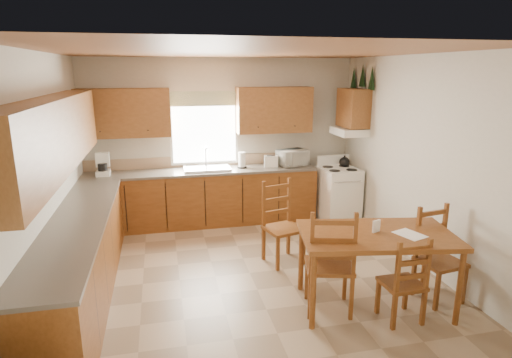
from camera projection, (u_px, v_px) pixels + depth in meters
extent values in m
plane|color=#998162|center=(250.00, 273.00, 5.43)|extent=(4.50, 4.50, 0.00)
plane|color=brown|center=(249.00, 52.00, 4.76)|extent=(4.50, 4.50, 0.00)
plane|color=beige|center=(46.00, 180.00, 4.62)|extent=(4.50, 4.50, 0.00)
plane|color=beige|center=(418.00, 161.00, 5.58)|extent=(4.50, 4.50, 0.00)
plane|color=beige|center=(222.00, 140.00, 7.22)|extent=(4.50, 4.50, 0.00)
plane|color=beige|center=(315.00, 241.00, 2.97)|extent=(4.50, 4.50, 0.00)
cube|color=brown|center=(203.00, 198.00, 7.09)|extent=(3.75, 0.60, 0.88)
cube|color=brown|center=(81.00, 261.00, 4.77)|extent=(0.60, 3.60, 0.88)
cube|color=#5B534A|center=(202.00, 171.00, 6.97)|extent=(3.75, 0.63, 0.04)
cube|color=#5B534A|center=(77.00, 222.00, 4.65)|extent=(0.63, 3.60, 0.04)
cube|color=#9F8263|center=(201.00, 161.00, 7.22)|extent=(3.75, 0.01, 0.18)
cube|color=brown|center=(124.00, 113.00, 6.61)|extent=(1.41, 0.33, 0.75)
cube|color=brown|center=(274.00, 110.00, 7.13)|extent=(1.25, 0.33, 0.75)
cube|color=brown|center=(54.00, 135.00, 4.39)|extent=(0.33, 3.60, 0.75)
cube|color=brown|center=(353.00, 108.00, 6.96)|extent=(0.33, 0.62, 0.62)
cube|color=white|center=(349.00, 131.00, 7.05)|extent=(0.44, 0.62, 0.12)
cube|color=white|center=(204.00, 129.00, 7.08)|extent=(1.13, 0.02, 1.18)
cube|color=white|center=(204.00, 129.00, 7.08)|extent=(1.05, 0.01, 1.10)
cube|color=#5A7C48|center=(203.00, 99.00, 6.93)|extent=(1.19, 0.01, 0.24)
cube|color=silver|center=(207.00, 169.00, 6.98)|extent=(0.75, 0.45, 0.04)
cone|color=black|center=(372.00, 78.00, 6.57)|extent=(0.22, 0.22, 0.36)
cone|color=black|center=(363.00, 75.00, 6.86)|extent=(0.22, 0.22, 0.36)
cone|color=black|center=(354.00, 77.00, 7.17)|extent=(0.22, 0.22, 0.36)
cube|color=white|center=(338.00, 195.00, 7.25)|extent=(0.64, 0.66, 0.89)
cube|color=white|center=(103.00, 166.00, 6.57)|extent=(0.20, 0.23, 0.30)
cylinder|color=white|center=(242.00, 160.00, 7.09)|extent=(0.15, 0.15, 0.26)
cube|color=white|center=(271.00, 161.00, 7.18)|extent=(0.25, 0.18, 0.18)
imported|color=white|center=(292.00, 158.00, 7.26)|extent=(0.53, 0.45, 0.27)
cube|color=brown|center=(374.00, 270.00, 4.58)|extent=(1.72, 1.17, 0.85)
cube|color=brown|center=(402.00, 278.00, 4.32)|extent=(0.40, 0.38, 0.93)
cube|color=brown|center=(329.00, 259.00, 4.48)|extent=(0.58, 0.57, 1.15)
cube|color=brown|center=(284.00, 224.00, 5.62)|extent=(0.55, 0.54, 1.09)
cube|color=brown|center=(441.00, 256.00, 4.69)|extent=(0.50, 0.48, 1.04)
cube|color=white|center=(410.00, 234.00, 4.43)|extent=(0.31, 0.36, 0.00)
cube|color=white|center=(376.00, 226.00, 4.48)|extent=(0.10, 0.05, 0.13)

